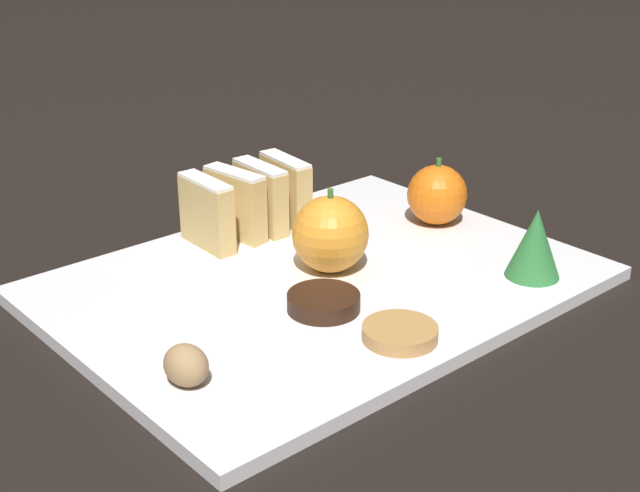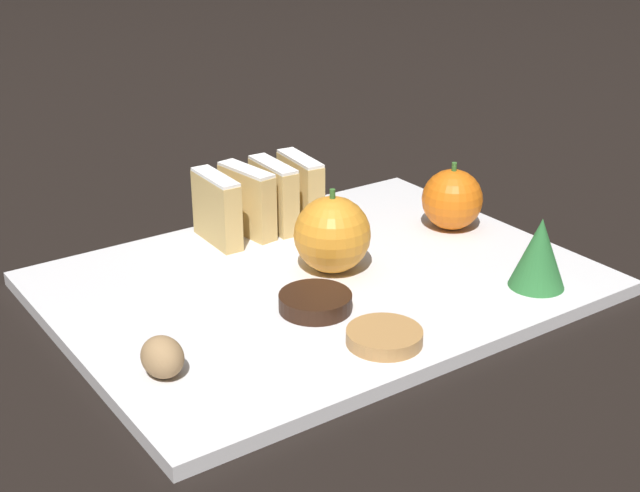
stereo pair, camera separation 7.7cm
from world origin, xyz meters
name	(u,v)px [view 1 (the left image)]	position (x,y,z in m)	size (l,w,h in m)	color
ground_plane	(320,289)	(0.00, 0.00, 0.00)	(6.00, 6.00, 0.00)	black
serving_platter	(320,283)	(0.00, 0.00, 0.01)	(0.34, 0.45, 0.01)	white
stollen_slice_front	(207,213)	(-0.12, -0.03, 0.05)	(0.07, 0.02, 0.07)	tan
stollen_slice_second	(233,205)	(-0.12, 0.00, 0.05)	(0.07, 0.03, 0.07)	tan
stollen_slice_third	(261,197)	(-0.12, 0.03, 0.05)	(0.07, 0.02, 0.07)	tan
stollen_slice_fourth	(286,190)	(-0.12, 0.06, 0.05)	(0.07, 0.03, 0.07)	tan
orange_near	(330,234)	(-0.01, 0.02, 0.05)	(0.07, 0.07, 0.08)	orange
orange_far	(437,195)	(-0.02, 0.17, 0.04)	(0.06, 0.06, 0.07)	orange
walnut	(186,365)	(0.07, -0.18, 0.03)	(0.04, 0.03, 0.03)	#9E7A51
chocolate_cookie	(324,302)	(0.05, -0.04, 0.02)	(0.06, 0.06, 0.01)	black
gingerbread_cookie	(400,333)	(0.12, -0.03, 0.02)	(0.06, 0.06, 0.01)	#B27F47
evergreen_sprig	(535,243)	(0.12, 0.14, 0.04)	(0.05, 0.05, 0.06)	#2D7538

